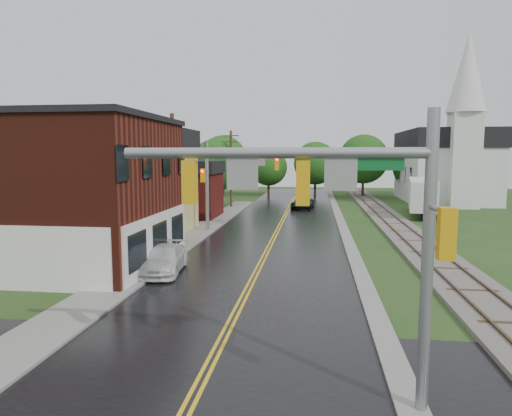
% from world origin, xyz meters
% --- Properties ---
extents(main_road, '(10.00, 90.00, 0.02)m').
position_xyz_m(main_road, '(0.00, 30.00, 0.00)').
color(main_road, black).
rests_on(main_road, ground).
extents(cross_road, '(60.00, 9.00, 0.02)m').
position_xyz_m(cross_road, '(0.00, 2.00, 0.00)').
color(cross_road, black).
rests_on(cross_road, ground).
extents(curb_right, '(0.80, 70.00, 0.12)m').
position_xyz_m(curb_right, '(5.40, 35.00, 0.00)').
color(curb_right, gray).
rests_on(curb_right, ground).
extents(sidewalk_left, '(2.40, 50.00, 0.12)m').
position_xyz_m(sidewalk_left, '(-6.20, 25.00, 0.00)').
color(sidewalk_left, gray).
rests_on(sidewalk_left, ground).
extents(brick_building, '(14.30, 10.30, 8.30)m').
position_xyz_m(brick_building, '(-12.48, 15.00, 4.15)').
color(brick_building, '#4C1910').
rests_on(brick_building, ground).
extents(yellow_house, '(8.00, 7.00, 6.40)m').
position_xyz_m(yellow_house, '(-11.00, 26.00, 3.20)').
color(yellow_house, tan).
rests_on(yellow_house, ground).
extents(darkred_building, '(7.00, 6.00, 4.40)m').
position_xyz_m(darkred_building, '(-10.00, 35.00, 2.20)').
color(darkred_building, '#3F0F0C').
rests_on(darkred_building, ground).
extents(church, '(10.40, 18.40, 20.00)m').
position_xyz_m(church, '(20.00, 53.74, 5.83)').
color(church, silver).
rests_on(church, ground).
extents(railroad, '(3.20, 80.00, 0.30)m').
position_xyz_m(railroad, '(10.00, 35.00, 0.11)').
color(railroad, '#59544C').
rests_on(railroad, ground).
extents(traffic_signal_near, '(7.34, 0.30, 7.20)m').
position_xyz_m(traffic_signal_near, '(3.47, 2.00, 4.97)').
color(traffic_signal_near, gray).
rests_on(traffic_signal_near, ground).
extents(traffic_signal_far, '(7.34, 0.43, 7.20)m').
position_xyz_m(traffic_signal_far, '(-3.47, 27.00, 4.97)').
color(traffic_signal_far, gray).
rests_on(traffic_signal_far, ground).
extents(utility_pole_b, '(1.80, 0.28, 9.00)m').
position_xyz_m(utility_pole_b, '(-6.80, 22.00, 4.72)').
color(utility_pole_b, '#382616').
rests_on(utility_pole_b, ground).
extents(utility_pole_c, '(1.80, 0.28, 9.00)m').
position_xyz_m(utility_pole_c, '(-6.80, 44.00, 4.72)').
color(utility_pole_c, '#382616').
rests_on(utility_pole_c, ground).
extents(tree_left_a, '(6.80, 6.80, 8.67)m').
position_xyz_m(tree_left_a, '(-19.85, 21.90, 5.11)').
color(tree_left_a, black).
rests_on(tree_left_a, ground).
extents(tree_left_b, '(7.60, 7.60, 9.69)m').
position_xyz_m(tree_left_b, '(-17.85, 31.90, 5.72)').
color(tree_left_b, black).
rests_on(tree_left_b, ground).
extents(tree_left_c, '(6.00, 6.00, 7.65)m').
position_xyz_m(tree_left_c, '(-13.85, 39.90, 4.51)').
color(tree_left_c, black).
rests_on(tree_left_c, ground).
extents(tree_left_e, '(6.40, 6.40, 8.16)m').
position_xyz_m(tree_left_e, '(-8.85, 45.90, 4.81)').
color(tree_left_e, black).
rests_on(tree_left_e, ground).
extents(suv_dark, '(2.74, 5.01, 1.33)m').
position_xyz_m(suv_dark, '(1.60, 43.32, 0.67)').
color(suv_dark, black).
rests_on(suv_dark, ground).
extents(pickup_white, '(2.40, 4.93, 1.38)m').
position_xyz_m(pickup_white, '(-4.80, 13.92, 0.69)').
color(pickup_white, silver).
rests_on(pickup_white, ground).
extents(semi_trailer, '(4.49, 11.80, 3.68)m').
position_xyz_m(semi_trailer, '(13.99, 39.98, 2.20)').
color(semi_trailer, black).
rests_on(semi_trailer, ground).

